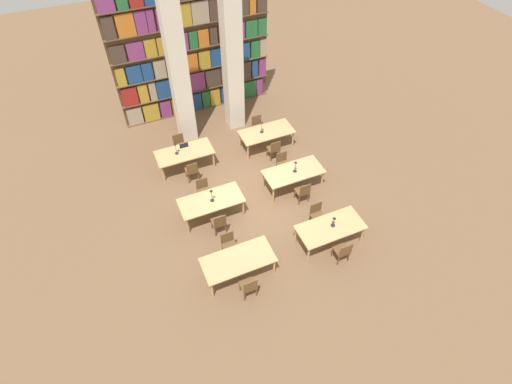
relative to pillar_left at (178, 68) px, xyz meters
name	(u,v)px	position (x,y,z in m)	size (l,w,h in m)	color
ground_plane	(253,200)	(1.02, -4.29, -3.00)	(40.00, 40.00, 0.00)	brown
bookshelf_bank	(193,51)	(1.03, 1.64, -0.34)	(6.32, 0.35, 5.50)	brown
pillar_left	(178,68)	(0.00, 0.00, 0.00)	(0.64, 0.64, 6.00)	silver
pillar_center	(232,57)	(2.04, 0.00, 0.00)	(0.64, 0.64, 6.00)	silver
reading_table_0	(238,261)	(-0.51, -6.79, -2.35)	(2.05, 0.97, 0.72)	tan
chair_0	(249,286)	(-0.51, -7.56, -2.53)	(0.42, 0.40, 0.88)	brown
chair_1	(229,244)	(-0.51, -6.02, -2.53)	(0.42, 0.40, 0.88)	brown
reading_table_1	(330,228)	(2.49, -6.82, -2.35)	(2.05, 0.97, 0.72)	tan
chair_2	(343,251)	(2.49, -7.59, -2.53)	(0.42, 0.40, 0.88)	brown
chair_3	(317,214)	(2.49, -6.05, -2.53)	(0.42, 0.40, 0.88)	brown
desk_lamp_0	(334,220)	(2.57, -6.80, -2.01)	(0.14, 0.14, 0.39)	#232328
reading_table_2	(211,202)	(-0.47, -4.35, -2.35)	(2.05, 0.97, 0.72)	tan
chair_4	(219,222)	(-0.49, -5.12, -2.53)	(0.42, 0.40, 0.88)	brown
chair_5	(204,190)	(-0.49, -3.58, -2.53)	(0.42, 0.40, 0.88)	brown
desk_lamp_1	(211,193)	(-0.44, -4.38, -1.94)	(0.14, 0.14, 0.50)	#232328
reading_table_3	(293,173)	(2.57, -4.22, -2.35)	(2.05, 0.97, 0.72)	tan
chair_6	(303,191)	(2.55, -4.99, -2.53)	(0.42, 0.40, 0.88)	brown
chair_7	(283,163)	(2.55, -3.45, -2.53)	(0.42, 0.40, 0.88)	brown
desk_lamp_2	(295,165)	(2.60, -4.24, -1.96)	(0.14, 0.14, 0.47)	#232328
reading_table_4	(184,153)	(-0.59, -1.74, -2.35)	(2.05, 0.97, 0.72)	tan
chair_8	(192,170)	(-0.57, -2.51, -2.53)	(0.42, 0.40, 0.88)	brown
chair_9	(180,144)	(-0.57, -0.97, -2.53)	(0.42, 0.40, 0.88)	brown
desk_lamp_3	(176,147)	(-0.85, -1.72, -1.95)	(0.14, 0.14, 0.48)	#232328
laptop	(184,146)	(-0.52, -1.45, -2.24)	(0.32, 0.22, 0.21)	silver
reading_table_5	(267,133)	(2.63, -1.85, -2.35)	(2.05, 0.97, 0.72)	tan
chair_10	(274,149)	(2.59, -2.62, -2.53)	(0.42, 0.40, 0.88)	brown
chair_11	(258,126)	(2.59, -1.08, -2.53)	(0.42, 0.40, 0.88)	brown
desk_lamp_4	(262,125)	(2.44, -1.82, -1.94)	(0.14, 0.14, 0.50)	#232328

